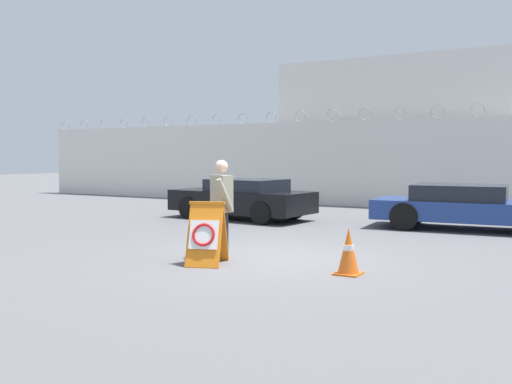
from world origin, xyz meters
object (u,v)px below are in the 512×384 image
security_guard (221,203)px  parked_car_rear_sedan (466,206)px  traffic_cone_near (349,251)px  barricade_sign (207,233)px  parked_car_front_coupe (242,198)px

security_guard → parked_car_rear_sedan: 7.28m
traffic_cone_near → barricade_sign: bearing=-170.3°
security_guard → parked_car_front_coupe: bearing=142.4°
barricade_sign → traffic_cone_near: bearing=-9.7°
parked_car_front_coupe → parked_car_rear_sedan: size_ratio=0.92×
traffic_cone_near → parked_car_rear_sedan: 6.74m
security_guard → parked_car_front_coupe: size_ratio=0.41×
traffic_cone_near → parked_car_rear_sedan: bearing=84.3°
security_guard → barricade_sign: bearing=-57.9°
traffic_cone_near → security_guard: bearing=176.0°
traffic_cone_near → parked_car_front_coupe: 8.19m
traffic_cone_near → parked_car_rear_sedan: parked_car_rear_sedan is taller
parked_car_front_coupe → parked_car_rear_sedan: parked_car_front_coupe is taller
security_guard → traffic_cone_near: security_guard is taller
parked_car_rear_sedan → traffic_cone_near: bearing=-99.5°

